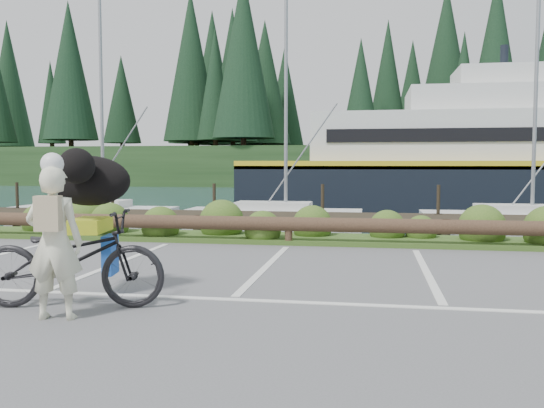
# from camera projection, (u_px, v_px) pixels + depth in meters

# --- Properties ---
(ground) EXTENTS (72.00, 72.00, 0.00)m
(ground) POSITION_uv_depth(u_px,v_px,m) (240.00, 293.00, 7.68)
(ground) COLOR #555558
(harbor_backdrop) EXTENTS (170.00, 160.00, 30.00)m
(harbor_backdrop) POSITION_uv_depth(u_px,v_px,m) (363.00, 176.00, 84.74)
(harbor_backdrop) COLOR #1C3643
(harbor_backdrop) RESTS_ON ground
(vegetation_strip) EXTENTS (34.00, 1.60, 0.10)m
(vegetation_strip) POSITION_uv_depth(u_px,v_px,m) (293.00, 239.00, 12.89)
(vegetation_strip) COLOR #3D5B21
(vegetation_strip) RESTS_ON ground
(log_rail) EXTENTS (32.00, 0.30, 0.60)m
(log_rail) POSITION_uv_depth(u_px,v_px,m) (289.00, 245.00, 12.20)
(log_rail) COLOR #443021
(log_rail) RESTS_ON ground
(bicycle) EXTENTS (2.33, 1.14, 1.17)m
(bicycle) POSITION_uv_depth(u_px,v_px,m) (71.00, 259.00, 6.88)
(bicycle) COLOR black
(bicycle) RESTS_ON ground
(cyclist) EXTENTS (0.68, 0.51, 1.70)m
(cyclist) POSITION_uv_depth(u_px,v_px,m) (54.00, 243.00, 6.34)
(cyclist) COLOR beige
(cyclist) RESTS_ON ground
(dog) EXTENTS (0.74, 1.21, 0.66)m
(dog) POSITION_uv_depth(u_px,v_px,m) (89.00, 181.00, 7.53)
(dog) COLOR black
(dog) RESTS_ON bicycle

